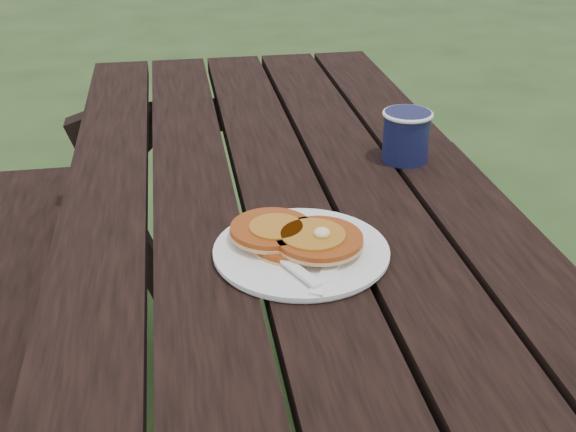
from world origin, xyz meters
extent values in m
cube|color=black|center=(0.00, 0.00, 0.73)|extent=(0.75, 1.80, 0.04)
cube|color=black|center=(0.55, 0.00, 0.43)|extent=(0.25, 1.80, 0.04)
cylinder|color=white|center=(-0.01, -0.19, 0.76)|extent=(0.32, 0.32, 0.01)
cylinder|color=#A24212|center=(-0.01, -0.18, 0.77)|extent=(0.13, 0.13, 0.01)
cylinder|color=#A24212|center=(-0.05, -0.16, 0.78)|extent=(0.12, 0.12, 0.01)
cylinder|color=#A24212|center=(0.02, -0.20, 0.78)|extent=(0.13, 0.13, 0.01)
cylinder|color=#995A15|center=(0.01, -0.19, 0.79)|extent=(0.10, 0.10, 0.00)
ellipsoid|color=#F4E59E|center=(0.02, -0.20, 0.79)|extent=(0.02, 0.02, 0.02)
cube|color=white|center=(0.03, -0.24, 0.76)|extent=(0.11, 0.17, 0.00)
cylinder|color=#13163C|center=(0.25, 0.12, 0.80)|extent=(0.09, 0.09, 0.10)
torus|color=white|center=(0.25, 0.12, 0.84)|extent=(0.09, 0.09, 0.01)
cylinder|color=black|center=(0.25, 0.12, 0.84)|extent=(0.08, 0.08, 0.01)
camera|label=1|loc=(-0.18, -1.09, 1.30)|focal=45.00mm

